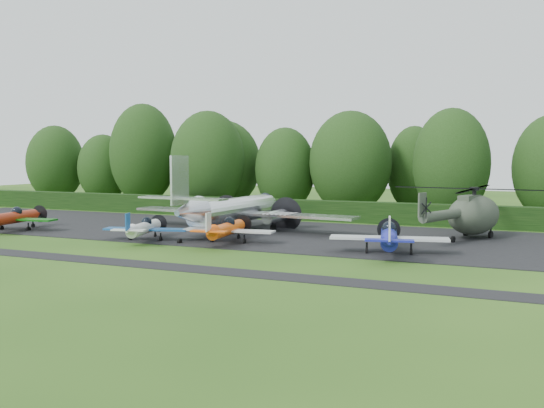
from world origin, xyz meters
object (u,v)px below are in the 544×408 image
at_px(light_plane_orange, 227,229).
at_px(helicopter, 474,211).
at_px(transport_plane, 233,210).
at_px(light_plane_white, 144,228).
at_px(light_plane_red, 12,218).
at_px(light_plane_blue, 389,236).

distance_m(light_plane_orange, helicopter, 19.14).
relative_size(transport_plane, light_plane_white, 3.08).
relative_size(light_plane_orange, helicopter, 0.50).
xyz_separation_m(light_plane_red, helicopter, (36.37, 10.90, 0.98)).
bearing_deg(helicopter, transport_plane, 171.41).
relative_size(light_plane_white, light_plane_orange, 0.94).
distance_m(light_plane_white, light_plane_blue, 18.25).
distance_m(transport_plane, light_plane_orange, 6.84).
distance_m(light_plane_red, light_plane_blue, 32.13).
height_order(transport_plane, helicopter, transport_plane).
bearing_deg(transport_plane, light_plane_red, -161.42).
relative_size(light_plane_red, helicopter, 0.53).
xyz_separation_m(light_plane_red, light_plane_white, (13.91, -0.59, -0.14)).
height_order(light_plane_white, light_plane_blue, light_plane_blue).
distance_m(transport_plane, light_plane_white, 8.48).
relative_size(transport_plane, light_plane_blue, 2.59).
distance_m(transport_plane, helicopter, 19.30).
relative_size(light_plane_blue, helicopter, 0.56).
relative_size(light_plane_red, light_plane_orange, 1.07).
bearing_deg(light_plane_red, light_plane_blue, 9.27).
relative_size(light_plane_white, helicopter, 0.47).
bearing_deg(light_plane_blue, helicopter, 80.56).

